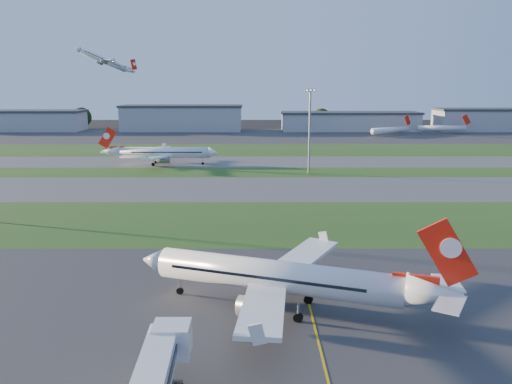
{
  "coord_description": "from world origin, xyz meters",
  "views": [
    {
      "loc": [
        -1.84,
        -44.74,
        27.02
      ],
      "look_at": [
        -1.56,
        48.09,
        7.0
      ],
      "focal_mm": 35.0,
      "sensor_mm": 36.0,
      "label": 1
    }
  ],
  "objects_px": {
    "mini_jet_far": "(442,128)",
    "light_mast_centre": "(310,126)",
    "airliner_taxiing": "(163,153)",
    "airliner_parked": "(279,277)",
    "mini_jet_near": "(390,130)"
  },
  "relations": [
    {
      "from": "mini_jet_far",
      "to": "airliner_taxiing",
      "type": "bearing_deg",
      "value": -136.91
    },
    {
      "from": "airliner_parked",
      "to": "light_mast_centre",
      "type": "relative_size",
      "value": 1.4
    },
    {
      "from": "airliner_parked",
      "to": "mini_jet_far",
      "type": "height_order",
      "value": "airliner_parked"
    },
    {
      "from": "airliner_parked",
      "to": "light_mast_centre",
      "type": "bearing_deg",
      "value": 100.76
    },
    {
      "from": "airliner_taxiing",
      "to": "mini_jet_near",
      "type": "height_order",
      "value": "airliner_taxiing"
    },
    {
      "from": "airliner_parked",
      "to": "light_mast_centre",
      "type": "xyz_separation_m",
      "value": [
        13.92,
        95.77,
        10.69
      ]
    },
    {
      "from": "airliner_parked",
      "to": "mini_jet_far",
      "type": "relative_size",
      "value": 1.27
    },
    {
      "from": "airliner_taxiing",
      "to": "mini_jet_far",
      "type": "xyz_separation_m",
      "value": [
        136.15,
        109.4,
        -0.83
      ]
    },
    {
      "from": "airliner_parked",
      "to": "airliner_taxiing",
      "type": "distance_m",
      "value": 117.94
    },
    {
      "from": "airliner_parked",
      "to": "airliner_taxiing",
      "type": "relative_size",
      "value": 0.97
    },
    {
      "from": "airliner_taxiing",
      "to": "mini_jet_near",
      "type": "xyz_separation_m",
      "value": [
        104.0,
        97.38,
        -0.83
      ]
    },
    {
      "from": "airliner_parked",
      "to": "mini_jet_near",
      "type": "xyz_separation_m",
      "value": [
        69.81,
        210.26,
        -0.84
      ]
    },
    {
      "from": "airliner_taxiing",
      "to": "airliner_parked",
      "type": "bearing_deg",
      "value": 106.61
    },
    {
      "from": "mini_jet_far",
      "to": "light_mast_centre",
      "type": "height_order",
      "value": "light_mast_centre"
    },
    {
      "from": "airliner_parked",
      "to": "airliner_taxiing",
      "type": "height_order",
      "value": "airliner_parked"
    }
  ]
}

